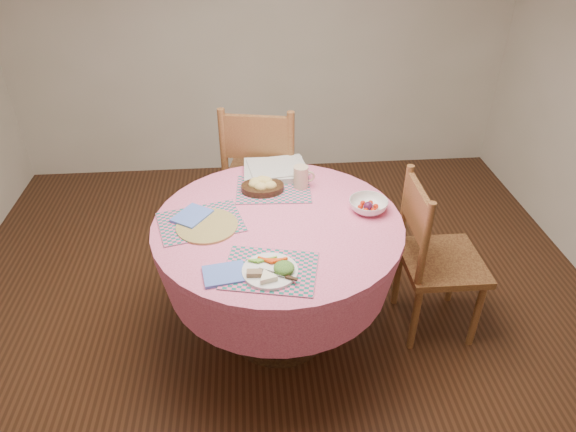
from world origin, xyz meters
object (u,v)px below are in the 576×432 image
Objects in this scene: dinner_plate at (272,270)px; latte_mug at (301,177)px; bread_bowl at (262,185)px; dining_table at (278,253)px; chair_back at (262,176)px; wicker_trivet at (207,226)px; fruit_bowl at (368,206)px; chair_right at (434,256)px.

dinner_plate is 0.75m from latte_mug.
latte_mug is at bearing 5.42° from bread_bowl.
dining_table is 0.82m from chair_back.
wicker_trivet is at bearing -177.01° from dining_table.
chair_back is 0.91m from wicker_trivet.
latte_mug is at bearing 140.65° from fruit_bowl.
latte_mug is at bearing 64.90° from dining_table.
dinner_plate is (0.29, -0.38, 0.02)m from wicker_trivet.
chair_back is at bearing 89.91° from dinner_plate.
dinner_plate is 0.69m from fruit_bowl.
chair_right is 1.00m from dinner_plate.
fruit_bowl reaches higher than wicker_trivet.
wicker_trivet is at bearing 81.68° from chair_back.
chair_back is 5.02× the size of fruit_bowl.
chair_right is 0.82m from latte_mug.
fruit_bowl is (0.31, -0.26, -0.04)m from latte_mug.
bread_bowl is at bearing 155.78° from fruit_bowl.
bread_bowl is at bearing 102.10° from dining_table.
wicker_trivet is at bearing 127.73° from dinner_plate.
dining_table is at bearing 82.58° from dinner_plate.
wicker_trivet is 2.46× the size of latte_mug.
dinner_plate is at bearing 101.06° from chair_back.
dinner_plate is at bearing -89.01° from bread_bowl.
latte_mug is at bearing 74.32° from dinner_plate.
dining_table is 0.83m from chair_right.
bread_bowl is at bearing -174.58° from latte_mug.
wicker_trivet is 0.48m from dinner_plate.
bread_bowl is 1.89× the size of latte_mug.
wicker_trivet is (-1.17, -0.01, 0.27)m from chair_right.
chair_back is 0.57m from bread_bowl.
wicker_trivet is 1.42× the size of fruit_bowl.
latte_mug is 0.58× the size of fruit_bowl.
bread_bowl is 0.22m from latte_mug.
latte_mug is at bearing 122.84° from chair_back.
dining_table is 0.46m from dinner_plate.
dinner_plate is (-0.00, -1.22, 0.22)m from chair_back.
wicker_trivet is at bearing -145.78° from latte_mug.
chair_right is 3.89× the size of dinner_plate.
fruit_bowl is at bearing 5.60° from wicker_trivet.
fruit_bowl is (0.51, 0.46, 0.01)m from dinner_plate.
wicker_trivet is at bearing -174.40° from fruit_bowl.
dining_table is at bearing -77.90° from bread_bowl.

